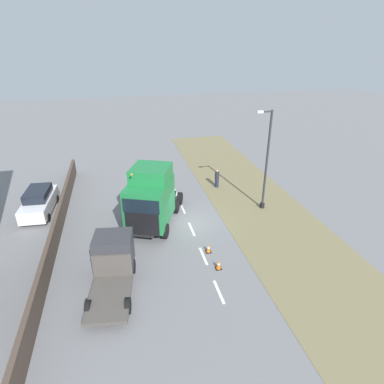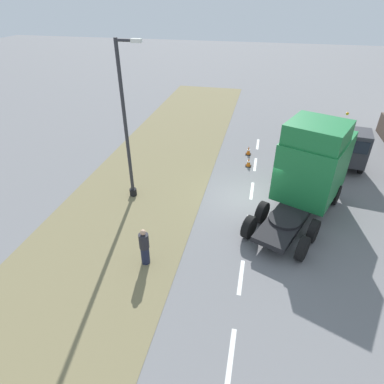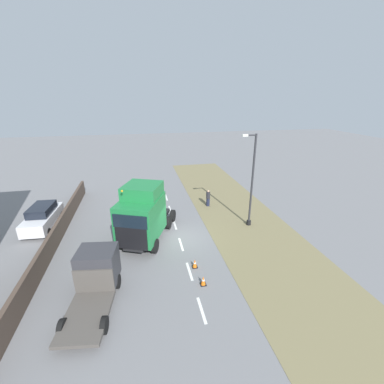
# 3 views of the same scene
# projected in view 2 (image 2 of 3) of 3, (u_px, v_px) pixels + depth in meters

# --- Properties ---
(ground_plane) EXTENTS (120.00, 120.00, 0.00)m
(ground_plane) POSITION_uv_depth(u_px,v_px,m) (251.00, 200.00, 16.88)
(ground_plane) COLOR slate
(ground_plane) RESTS_ON ground
(grass_verge) EXTENTS (7.00, 44.00, 0.01)m
(grass_verge) POSITION_uv_depth(u_px,v_px,m) (143.00, 186.00, 17.99)
(grass_verge) COLOR olive
(grass_verge) RESTS_ON ground
(lane_markings) EXTENTS (0.16, 17.80, 0.00)m
(lane_markings) POSITION_uv_depth(u_px,v_px,m) (250.00, 207.00, 16.30)
(lane_markings) COLOR white
(lane_markings) RESTS_ON ground
(lorry_cab) EXTENTS (4.94, 7.06, 4.66)m
(lorry_cab) POSITION_uv_depth(u_px,v_px,m) (312.00, 166.00, 15.19)
(lorry_cab) COLOR black
(lorry_cab) RESTS_ON ground
(flatbed_truck) EXTENTS (2.73, 5.27, 2.53)m
(flatbed_truck) POSITION_uv_depth(u_px,v_px,m) (348.00, 147.00, 19.27)
(flatbed_truck) COLOR #333338
(flatbed_truck) RESTS_ON ground
(lamp_post) EXTENTS (1.30, 0.37, 7.71)m
(lamp_post) POSITION_uv_depth(u_px,v_px,m) (128.00, 134.00, 15.34)
(lamp_post) COLOR black
(lamp_post) RESTS_ON ground
(pedestrian) EXTENTS (0.39, 0.39, 1.68)m
(pedestrian) POSITION_uv_depth(u_px,v_px,m) (144.00, 247.00, 12.55)
(pedestrian) COLOR #1E233D
(pedestrian) RESTS_ON ground
(traffic_cone_lead) EXTENTS (0.36, 0.36, 0.58)m
(traffic_cone_lead) POSITION_uv_depth(u_px,v_px,m) (249.00, 162.00, 19.90)
(traffic_cone_lead) COLOR black
(traffic_cone_lead) RESTS_ON ground
(traffic_cone_trailing) EXTENTS (0.36, 0.36, 0.58)m
(traffic_cone_trailing) POSITION_uv_depth(u_px,v_px,m) (249.00, 151.00, 21.32)
(traffic_cone_trailing) COLOR black
(traffic_cone_trailing) RESTS_ON ground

